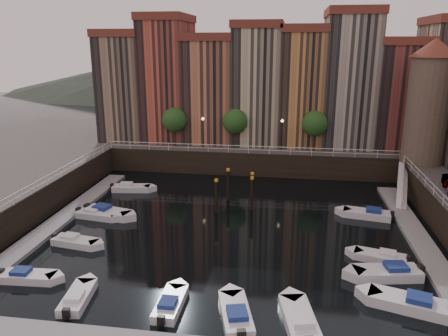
% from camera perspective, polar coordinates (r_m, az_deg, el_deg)
% --- Properties ---
extents(ground, '(200.00, 200.00, 0.00)m').
position_cam_1_polar(ground, '(40.41, 0.98, -7.74)').
color(ground, black).
rests_on(ground, ground).
extents(quay_far, '(80.00, 20.00, 3.00)m').
position_cam_1_polar(quay_far, '(64.56, 4.06, 2.77)').
color(quay_far, black).
rests_on(quay_far, ground).
extents(dock_left, '(2.00, 28.00, 0.35)m').
position_cam_1_polar(dock_left, '(44.43, -20.52, -6.30)').
color(dock_left, gray).
rests_on(dock_left, ground).
extents(dock_right, '(2.00, 28.00, 0.35)m').
position_cam_1_polar(dock_right, '(40.76, 24.27, -8.78)').
color(dock_right, gray).
rests_on(dock_right, ground).
extents(mountains, '(145.00, 100.00, 18.00)m').
position_cam_1_polar(mountains, '(146.93, 7.53, 12.67)').
color(mountains, '#2D382D').
rests_on(mountains, ground).
extents(far_terrace, '(48.70, 10.30, 17.50)m').
position_cam_1_polar(far_terrace, '(60.41, 7.23, 10.86)').
color(far_terrace, '#8B7158').
rests_on(far_terrace, quay_far).
extents(corner_tower, '(5.20, 5.20, 13.80)m').
position_cam_1_polar(corner_tower, '(53.70, 25.18, 8.03)').
color(corner_tower, '#6B5B4C').
rests_on(corner_tower, quay_right).
extents(promenade_trees, '(21.20, 3.20, 5.20)m').
position_cam_1_polar(promenade_trees, '(56.05, 2.14, 6.07)').
color(promenade_trees, black).
rests_on(promenade_trees, quay_far).
extents(street_lamps, '(10.36, 0.36, 4.18)m').
position_cam_1_polar(street_lamps, '(55.16, 2.36, 5.18)').
color(street_lamps, black).
rests_on(street_lamps, quay_far).
extents(railings, '(36.08, 34.04, 0.52)m').
position_cam_1_polar(railings, '(43.66, 1.86, -0.61)').
color(railings, white).
rests_on(railings, ground).
extents(gangway, '(2.78, 8.32, 3.73)m').
position_cam_1_polar(gangway, '(50.34, 22.29, -1.78)').
color(gangway, white).
rests_on(gangway, ground).
extents(mooring_pilings, '(3.77, 4.15, 3.78)m').
position_cam_1_polar(mooring_pilings, '(44.81, 1.73, -3.04)').
color(mooring_pilings, black).
rests_on(mooring_pilings, ground).
extents(boat_left_0, '(4.15, 1.70, 0.94)m').
position_cam_1_polar(boat_left_0, '(34.87, -24.30, -12.79)').
color(boat_left_0, silver).
rests_on(boat_left_0, ground).
extents(boat_left_1, '(4.25, 2.09, 0.95)m').
position_cam_1_polar(boat_left_1, '(39.01, -18.91, -9.07)').
color(boat_left_1, silver).
rests_on(boat_left_1, ground).
extents(boat_left_2, '(4.43, 2.14, 0.99)m').
position_cam_1_polar(boat_left_2, '(44.11, -16.32, -5.85)').
color(boat_left_2, silver).
rests_on(boat_left_2, ground).
extents(boat_left_3, '(5.15, 2.88, 1.15)m').
position_cam_1_polar(boat_left_3, '(44.19, -15.07, -5.63)').
color(boat_left_3, silver).
rests_on(boat_left_3, ground).
extents(boat_left_4, '(4.58, 2.17, 1.03)m').
position_cam_1_polar(boat_left_4, '(50.94, -12.12, -2.57)').
color(boat_left_4, silver).
rests_on(boat_left_4, ground).
extents(boat_right_0, '(5.15, 3.17, 1.16)m').
position_cam_1_polar(boat_right_0, '(31.30, 23.06, -15.94)').
color(boat_right_0, silver).
rests_on(boat_right_0, ground).
extents(boat_right_1, '(5.14, 2.67, 1.15)m').
position_cam_1_polar(boat_right_1, '(34.35, 20.67, -12.69)').
color(boat_right_1, silver).
rests_on(boat_right_1, ground).
extents(boat_right_2, '(4.21, 2.44, 0.94)m').
position_cam_1_polar(boat_right_2, '(36.60, 19.86, -10.88)').
color(boat_right_2, silver).
rests_on(boat_right_2, ground).
extents(boat_right_3, '(4.78, 2.47, 1.07)m').
position_cam_1_polar(boat_right_3, '(44.64, 18.30, -5.73)').
color(boat_right_3, silver).
rests_on(boat_right_3, ground).
extents(boat_near_0, '(1.97, 4.18, 0.94)m').
position_cam_1_polar(boat_near_0, '(31.14, -18.61, -15.78)').
color(boat_near_0, silver).
rests_on(boat_near_0, ground).
extents(boat_near_1, '(1.51, 4.14, 0.95)m').
position_cam_1_polar(boat_near_1, '(29.24, -7.06, -17.24)').
color(boat_near_1, silver).
rests_on(boat_near_1, ground).
extents(boat_near_2, '(2.78, 4.80, 1.07)m').
position_cam_1_polar(boat_near_2, '(28.03, 1.58, -18.64)').
color(boat_near_2, silver).
rests_on(boat_near_2, ground).
extents(boat_near_3, '(2.64, 4.99, 1.12)m').
position_cam_1_polar(boat_near_3, '(27.87, 9.87, -19.09)').
color(boat_near_3, silver).
rests_on(boat_near_3, ground).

